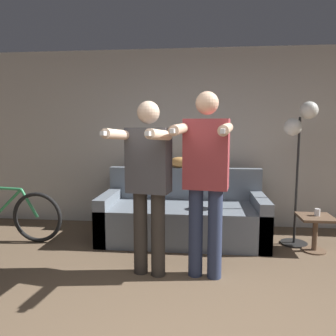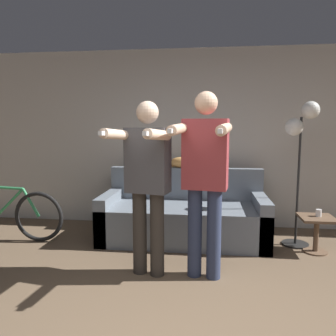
{
  "view_description": "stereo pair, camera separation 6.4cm",
  "coord_description": "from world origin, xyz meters",
  "px_view_note": "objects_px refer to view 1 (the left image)",
  "views": [
    {
      "loc": [
        0.02,
        -1.84,
        1.48
      ],
      "look_at": [
        -0.35,
        1.8,
        1.02
      ],
      "focal_mm": 35.0,
      "sensor_mm": 36.0,
      "label": 1
    },
    {
      "loc": [
        0.09,
        -1.83,
        1.48
      ],
      "look_at": [
        -0.35,
        1.8,
        1.02
      ],
      "focal_mm": 35.0,
      "sensor_mm": 36.0,
      "label": 2
    }
  ],
  "objects_px": {
    "floor_lamp": "(300,135)",
    "cat": "(181,162)",
    "side_table": "(315,226)",
    "person_left": "(148,177)",
    "person_right": "(206,173)",
    "cup": "(317,212)",
    "bicycle": "(2,215)",
    "couch": "(183,217)"
  },
  "relations": [
    {
      "from": "couch",
      "to": "person_right",
      "type": "distance_m",
      "value": 1.36
    },
    {
      "from": "floor_lamp",
      "to": "bicycle",
      "type": "distance_m",
      "value": 3.9
    },
    {
      "from": "cat",
      "to": "bicycle",
      "type": "relative_size",
      "value": 0.25
    },
    {
      "from": "cup",
      "to": "bicycle",
      "type": "bearing_deg",
      "value": -178.98
    },
    {
      "from": "cat",
      "to": "floor_lamp",
      "type": "height_order",
      "value": "floor_lamp"
    },
    {
      "from": "floor_lamp",
      "to": "person_left",
      "type": "bearing_deg",
      "value": -148.43
    },
    {
      "from": "person_left",
      "to": "person_right",
      "type": "xyz_separation_m",
      "value": [
        0.56,
        0.0,
        0.05
      ]
    },
    {
      "from": "person_right",
      "to": "cup",
      "type": "relative_size",
      "value": 21.65
    },
    {
      "from": "floor_lamp",
      "to": "person_right",
      "type": "bearing_deg",
      "value": -137.64
    },
    {
      "from": "floor_lamp",
      "to": "cat",
      "type": "bearing_deg",
      "value": 164.5
    },
    {
      "from": "couch",
      "to": "floor_lamp",
      "type": "xyz_separation_m",
      "value": [
        1.42,
        -0.06,
        1.09
      ]
    },
    {
      "from": "couch",
      "to": "cup",
      "type": "height_order",
      "value": "couch"
    },
    {
      "from": "side_table",
      "to": "bicycle",
      "type": "height_order",
      "value": "bicycle"
    },
    {
      "from": "floor_lamp",
      "to": "side_table",
      "type": "distance_m",
      "value": 1.11
    },
    {
      "from": "person_right",
      "to": "floor_lamp",
      "type": "relative_size",
      "value": 1.01
    },
    {
      "from": "couch",
      "to": "cup",
      "type": "distance_m",
      "value": 1.64
    },
    {
      "from": "couch",
      "to": "person_right",
      "type": "height_order",
      "value": "person_right"
    },
    {
      "from": "side_table",
      "to": "bicycle",
      "type": "bearing_deg",
      "value": -179.32
    },
    {
      "from": "person_left",
      "to": "floor_lamp",
      "type": "relative_size",
      "value": 0.97
    },
    {
      "from": "cat",
      "to": "bicycle",
      "type": "bearing_deg",
      "value": -163.26
    },
    {
      "from": "couch",
      "to": "side_table",
      "type": "bearing_deg",
      "value": -9.98
    },
    {
      "from": "cat",
      "to": "floor_lamp",
      "type": "relative_size",
      "value": 0.23
    },
    {
      "from": "person_right",
      "to": "bicycle",
      "type": "xyz_separation_m",
      "value": [
        -2.6,
        0.77,
        -0.7
      ]
    },
    {
      "from": "person_right",
      "to": "side_table",
      "type": "height_order",
      "value": "person_right"
    },
    {
      "from": "bicycle",
      "to": "person_right",
      "type": "bearing_deg",
      "value": -16.58
    },
    {
      "from": "person_right",
      "to": "cat",
      "type": "height_order",
      "value": "person_right"
    },
    {
      "from": "cup",
      "to": "floor_lamp",
      "type": "bearing_deg",
      "value": 132.88
    },
    {
      "from": "cat",
      "to": "person_right",
      "type": "bearing_deg",
      "value": -77.08
    },
    {
      "from": "person_left",
      "to": "floor_lamp",
      "type": "distance_m",
      "value": 2.03
    },
    {
      "from": "person_left",
      "to": "couch",
      "type": "bearing_deg",
      "value": 87.25
    },
    {
      "from": "cup",
      "to": "bicycle",
      "type": "relative_size",
      "value": 0.05
    },
    {
      "from": "floor_lamp",
      "to": "side_table",
      "type": "relative_size",
      "value": 4.15
    },
    {
      "from": "cat",
      "to": "side_table",
      "type": "bearing_deg",
      "value": -21.1
    },
    {
      "from": "bicycle",
      "to": "person_left",
      "type": "bearing_deg",
      "value": -20.77
    },
    {
      "from": "person_left",
      "to": "person_right",
      "type": "height_order",
      "value": "person_right"
    },
    {
      "from": "cat",
      "to": "bicycle",
      "type": "xyz_separation_m",
      "value": [
        -2.27,
        -0.68,
        -0.64
      ]
    },
    {
      "from": "person_left",
      "to": "cup",
      "type": "distance_m",
      "value": 2.14
    },
    {
      "from": "person_right",
      "to": "bicycle",
      "type": "relative_size",
      "value": 1.13
    },
    {
      "from": "side_table",
      "to": "cup",
      "type": "relative_size",
      "value": 5.15
    },
    {
      "from": "person_right",
      "to": "bicycle",
      "type": "height_order",
      "value": "person_right"
    },
    {
      "from": "side_table",
      "to": "cup",
      "type": "height_order",
      "value": "cup"
    },
    {
      "from": "bicycle",
      "to": "cup",
      "type": "bearing_deg",
      "value": 1.02
    }
  ]
}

